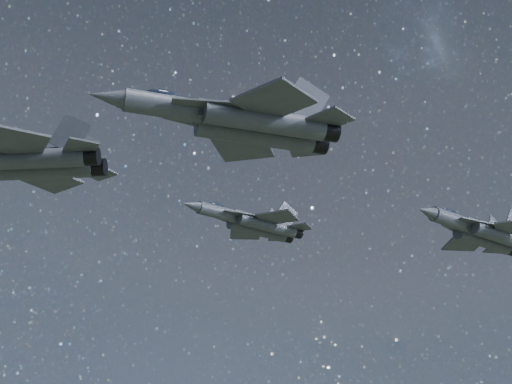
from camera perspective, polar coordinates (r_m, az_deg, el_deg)
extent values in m
cube|color=#373B45|center=(63.40, -15.90, 2.29)|extent=(8.03, 4.12, 1.27)
cylinder|color=#373B45|center=(62.26, -15.91, 2.33)|extent=(8.24, 4.24, 1.52)
cylinder|color=#373B45|center=(63.91, -15.32, 1.58)|extent=(8.24, 4.24, 1.52)
cylinder|color=black|center=(60.83, -11.94, 2.53)|extent=(1.68, 1.76, 1.41)
cylinder|color=black|center=(62.52, -11.45, 1.76)|extent=(1.68, 1.76, 1.41)
cube|color=#373B45|center=(60.45, -16.81, 3.44)|extent=(4.51, 4.89, 0.20)
cube|color=#373B45|center=(66.05, -14.80, 0.88)|extent=(5.60, 5.52, 0.20)
cube|color=#373B45|center=(59.94, -12.62, 3.21)|extent=(2.64, 2.80, 0.15)
cube|color=#373B45|center=(63.81, -11.46, 1.43)|extent=(3.32, 3.29, 0.15)
cube|color=#373B45|center=(61.92, -13.34, 4.11)|extent=(3.15, 1.56, 3.48)
cube|color=#373B45|center=(63.99, -12.69, 3.11)|extent=(3.33, 1.05, 3.48)
cylinder|color=#373B45|center=(83.08, -2.28, -1.61)|extent=(6.53, 3.55, 1.36)
cone|color=#373B45|center=(81.04, -4.76, -0.97)|extent=(2.39, 1.88, 1.22)
ellipsoid|color=#1A2130|center=(82.80, -2.88, -1.03)|extent=(2.27, 1.59, 0.67)
cube|color=#373B45|center=(85.46, 0.26, -2.29)|extent=(7.17, 3.75, 1.14)
cylinder|color=#373B45|center=(84.85, 0.80, -2.41)|extent=(7.35, 3.86, 1.36)
cylinder|color=#373B45|center=(86.18, 0.11, -2.75)|extent=(7.35, 3.86, 1.36)
cylinder|color=black|center=(87.14, 2.93, -2.95)|extent=(1.51, 1.58, 1.26)
cylinder|color=black|center=(88.43, 2.23, -3.27)|extent=(1.51, 1.58, 1.26)
cube|color=#373B45|center=(82.95, -0.93, -1.66)|extent=(4.64, 1.71, 0.10)
cube|color=#373B45|center=(84.77, -1.84, -2.14)|extent=(4.37, 3.20, 0.10)
cube|color=#373B45|center=(83.25, 1.55, -1.86)|extent=(5.00, 4.92, 0.17)
cube|color=#373B45|center=(87.75, -0.78, -3.01)|extent=(4.00, 4.34, 0.17)
cube|color=#373B45|center=(86.17, 3.22, -2.58)|extent=(2.96, 2.94, 0.13)
cube|color=#373B45|center=(89.14, 1.61, -3.33)|extent=(2.34, 2.48, 0.13)
cube|color=#373B45|center=(86.71, 2.23, -1.69)|extent=(2.97, 0.97, 3.11)
cube|color=#373B45|center=(88.33, 1.37, -2.11)|extent=(2.80, 1.42, 3.11)
cylinder|color=#373B45|center=(54.29, -5.56, 6.07)|extent=(7.76, 2.07, 1.62)
cone|color=#373B45|center=(53.61, -10.78, 6.81)|extent=(2.57, 1.60, 1.45)
ellipsoid|color=#1A2130|center=(54.46, -6.81, 6.97)|extent=(2.53, 1.23, 0.80)
cube|color=#373B45|center=(55.49, -0.11, 5.19)|extent=(8.59, 2.06, 1.35)
cylinder|color=#373B45|center=(54.52, 0.65, 5.19)|extent=(8.80, 2.13, 1.62)
cylinder|color=#373B45|center=(56.26, -0.03, 4.24)|extent=(8.80, 2.13, 1.62)
cylinder|color=black|center=(56.08, 5.29, 4.44)|extent=(1.44, 1.57, 1.49)
cylinder|color=black|center=(57.77, 4.48, 3.54)|extent=(1.44, 1.57, 1.49)
cube|color=#373B45|center=(53.41, -3.26, 6.36)|extent=(5.50, 1.85, 0.12)
cube|color=#373B45|center=(55.79, -4.02, 5.01)|extent=(5.51, 2.45, 0.12)
cube|color=#373B45|center=(52.51, 1.32, 6.65)|extent=(5.80, 5.92, 0.21)
cube|color=#373B45|center=(58.41, -0.99, 3.38)|extent=(5.60, 5.81, 0.21)
cube|color=#373B45|center=(54.94, 5.43, 5.32)|extent=(3.42, 3.48, 0.16)
cube|color=#373B45|center=(58.83, 3.60, 3.22)|extent=(3.30, 3.39, 0.16)
cube|color=#373B45|center=(56.20, 3.65, 6.61)|extent=(3.61, 0.52, 3.69)
cube|color=#373B45|center=(58.30, 2.71, 5.41)|extent=(3.59, 0.67, 3.69)
cylinder|color=#373B45|center=(80.45, 14.41, -2.12)|extent=(7.08, 4.13, 1.49)
cone|color=#373B45|center=(77.07, 12.28, -1.39)|extent=(2.63, 2.12, 1.34)
ellipsoid|color=#1A2130|center=(79.85, 13.84, -1.46)|extent=(2.48, 1.81, 0.73)
cube|color=#373B45|center=(84.23, 16.52, -2.87)|extent=(7.76, 4.37, 1.24)
cylinder|color=#373B45|center=(83.88, 17.23, -3.01)|extent=(7.96, 4.50, 1.49)
cylinder|color=#373B45|center=(84.90, 16.19, -3.38)|extent=(7.96, 4.50, 1.49)
cylinder|color=black|center=(88.34, 17.91, -3.94)|extent=(1.68, 1.75, 1.37)
cube|color=#373B45|center=(81.01, 15.88, -2.19)|extent=(5.07, 2.06, 0.11)
cube|color=#373B45|center=(82.43, 14.46, -2.71)|extent=(4.70, 3.64, 0.11)
cube|color=#373B45|center=(86.08, 14.89, -3.66)|extent=(4.22, 4.62, 0.19)
cube|color=#373B45|center=(88.76, 17.10, -3.99)|extent=(2.47, 2.64, 0.14)
cube|color=#373B45|center=(87.77, 17.02, -2.66)|extent=(3.01, 1.68, 3.40)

